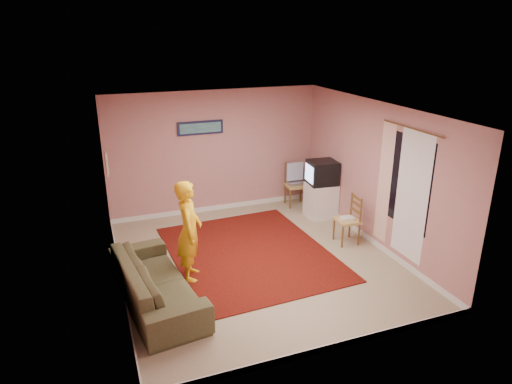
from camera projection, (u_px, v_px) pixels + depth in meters
name	position (u px, v px, depth m)	size (l,w,h in m)	color
ground	(257.00, 261.00, 7.84)	(5.00, 5.00, 0.00)	tan
wall_back	(215.00, 152.00, 9.60)	(4.50, 0.02, 2.60)	#AC7671
wall_front	(334.00, 258.00, 5.19)	(4.50, 0.02, 2.60)	#AC7671
wall_left	(113.00, 208.00, 6.65)	(0.02, 5.00, 2.60)	#AC7671
wall_right	(375.00, 175.00, 8.14)	(0.02, 5.00, 2.60)	#AC7671
ceiling	(257.00, 109.00, 6.95)	(4.50, 5.00, 0.02)	white
baseboard_back	(217.00, 207.00, 10.01)	(4.50, 0.02, 0.10)	silver
baseboard_front	(328.00, 348.00, 5.63)	(4.50, 0.02, 0.10)	silver
baseboard_left	(122.00, 282.00, 7.08)	(0.02, 5.00, 0.10)	silver
baseboard_right	(368.00, 238.00, 8.56)	(0.02, 5.00, 0.10)	silver
window	(408.00, 182.00, 7.29)	(0.01, 1.10, 1.50)	black
curtain_sheer	(412.00, 197.00, 7.22)	(0.01, 0.75, 2.10)	white
curtain_floral	(384.00, 183.00, 7.84)	(0.01, 0.35, 2.10)	white
curtain_rod	(412.00, 128.00, 6.98)	(0.02, 0.02, 1.40)	brown
picture_back	(200.00, 128.00, 9.28)	(0.95, 0.04, 0.28)	#121333
picture_left	(106.00, 162.00, 7.99)	(0.04, 0.38, 0.42)	beige
area_rug	(250.00, 253.00, 8.09)	(2.63, 3.29, 0.02)	black
tv_cabinet	(321.00, 200.00, 9.56)	(0.57, 0.52, 0.73)	silver
crt_tv	(322.00, 172.00, 9.35)	(0.61, 0.56, 0.49)	black
chair_a	(296.00, 180.00, 10.09)	(0.47, 0.45, 0.52)	tan
dvd_player	(296.00, 183.00, 10.11)	(0.35, 0.25, 0.06)	#A8A8AD
blue_throw	(295.00, 171.00, 10.08)	(0.38, 0.05, 0.40)	#90ACED
chair_b	(347.00, 215.00, 8.32)	(0.41, 0.43, 0.49)	tan
game_console	(347.00, 218.00, 8.35)	(0.22, 0.16, 0.05)	silver
sofa	(156.00, 281.00, 6.56)	(2.26, 0.89, 0.66)	brown
person	(189.00, 231.00, 7.05)	(0.59, 0.39, 1.63)	gold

